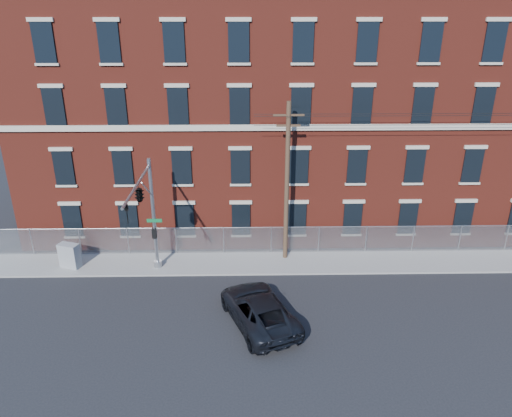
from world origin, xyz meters
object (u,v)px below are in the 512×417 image
object	(u,v)px
pickup_truck	(259,309)
utility_pole_near	(287,181)
utility_cabinet	(70,256)
traffic_signal_mast	(143,202)

from	to	relation	value
pickup_truck	utility_pole_near	bearing A→B (deg)	-126.78
utility_pole_near	utility_cabinet	distance (m)	14.15
traffic_signal_mast	utility_pole_near	size ratio (longest dim) A/B	0.70
utility_pole_near	pickup_truck	distance (m)	8.41
utility_pole_near	traffic_signal_mast	bearing A→B (deg)	-156.86
traffic_signal_mast	utility_cabinet	distance (m)	7.42
utility_pole_near	utility_cabinet	bearing A→B (deg)	-175.67
pickup_truck	utility_cabinet	distance (m)	12.91
pickup_truck	traffic_signal_mast	bearing A→B (deg)	-50.55
pickup_truck	utility_cabinet	xyz separation A→B (m)	(-11.53, 5.81, 0.09)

